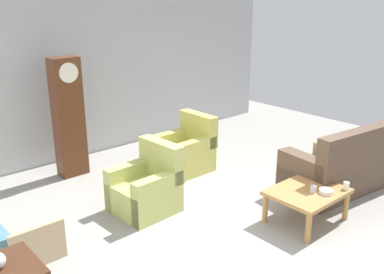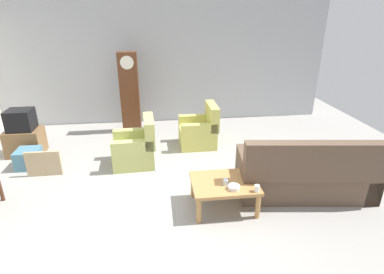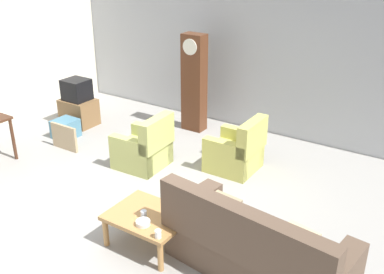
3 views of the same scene
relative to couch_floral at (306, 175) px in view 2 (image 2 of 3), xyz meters
name	(u,v)px [view 2 (image 2 of 3)]	position (x,y,z in m)	size (l,w,h in m)	color
ground_plane	(175,190)	(-2.05, 0.38, -0.35)	(10.40, 10.40, 0.00)	#999691
garage_door_wall	(164,60)	(-2.05, 3.98, 1.25)	(8.40, 0.16, 3.20)	#ADAFB5
couch_floral	(306,175)	(0.00, 0.00, 0.00)	(2.19, 1.13, 1.04)	brown
armchair_olive_near	(136,149)	(-2.72, 1.43, -0.05)	(0.82, 0.80, 0.92)	#B7BC66
armchair_olive_far	(200,132)	(-1.39, 2.16, -0.05)	(0.80, 0.77, 0.92)	#C5C15D
coffee_table_wood	(224,185)	(-1.36, -0.17, 0.02)	(0.96, 0.76, 0.43)	#B27F47
grandfather_clock	(130,93)	(-2.91, 3.24, 0.61)	(0.44, 0.30, 1.91)	#562D19
tv_stand_cabinet	(26,142)	(-5.00, 2.14, -0.08)	(0.68, 0.52, 0.53)	brown
tv_crt	(21,120)	(-5.00, 2.14, 0.39)	(0.48, 0.44, 0.42)	black
framed_picture_leaning	(44,164)	(-4.35, 1.15, -0.12)	(0.60, 0.05, 0.47)	tan
storage_box_blue	(29,158)	(-4.75, 1.53, -0.18)	(0.40, 0.44, 0.35)	teal
cup_white_porcelain	(257,188)	(-0.97, -0.48, 0.13)	(0.08, 0.08, 0.10)	white
cup_blue_rimmed	(226,182)	(-1.36, -0.26, 0.12)	(0.07, 0.07, 0.09)	silver
bowl_white_stacked	(234,187)	(-1.27, -0.38, 0.11)	(0.17, 0.17, 0.05)	white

